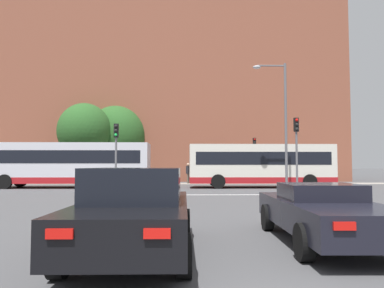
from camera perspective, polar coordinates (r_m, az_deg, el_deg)
stop_line_strip at (r=20.67m, az=1.56°, el=-7.74°), size 7.82×0.30×0.01m
far_pavement at (r=33.52m, az=0.52°, el=-6.04°), size 68.69×2.50×0.01m
brick_civic_building at (r=44.94m, az=-4.79°, el=8.64°), size 39.98×14.07×23.61m
car_saloon_left at (r=6.98m, az=-8.53°, el=-9.99°), size 2.01×4.87×1.56m
car_roadster_right at (r=8.36m, az=19.24°, el=-9.72°), size 1.98×4.94×1.21m
bus_crossing_lead at (r=27.77m, az=10.36°, el=-3.11°), size 10.35×2.73×3.12m
bus_crossing_trailing at (r=28.52m, az=-18.72°, el=-2.88°), size 12.05×2.70×3.22m
traffic_light_far_right at (r=33.28m, az=9.51°, el=-1.33°), size 0.26×0.31×4.04m
traffic_light_near_right at (r=22.26m, az=15.65°, el=0.20°), size 0.26×0.31×4.35m
traffic_light_near_left at (r=22.02m, az=-11.51°, el=-0.34°), size 0.26×0.31×4.03m
street_lamp_junction at (r=24.39m, az=13.34°, el=4.52°), size 2.15×0.36×8.11m
pedestrian_waiting at (r=33.77m, az=9.51°, el=-4.23°), size 0.28×0.43×1.76m
pedestrian_walking_east at (r=32.99m, az=-9.29°, el=-4.38°), size 0.28×0.43×1.65m
pedestrian_walking_west at (r=33.61m, az=-0.59°, el=-4.18°), size 0.41×0.45×1.84m
tree_by_building at (r=38.12m, az=-11.55°, el=1.11°), size 5.87×5.87×7.58m
tree_kerbside at (r=36.08m, az=-16.08°, el=1.92°), size 4.92×4.92×7.40m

